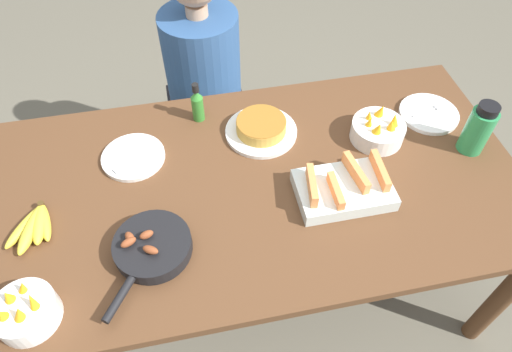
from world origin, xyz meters
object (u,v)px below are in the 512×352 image
object	(u,v)px
empty_plate_near_front	(429,114)
hot_sauce_bottle	(197,104)
person_figure	(206,99)
fruit_bowl_mango	(378,130)
empty_plate_far_left	(133,157)
water_bottle	(478,129)
fruit_bowl_citrus	(25,312)
banana_bunch	(35,225)
melon_tray	(344,188)
skillet	(152,248)
frittata_plate_center	(261,128)

from	to	relation	value
empty_plate_near_front	hot_sauce_bottle	size ratio (longest dim) A/B	1.37
person_figure	fruit_bowl_mango	bearing A→B (deg)	-47.93
empty_plate_far_left	water_bottle	bearing A→B (deg)	-9.06
empty_plate_far_left	fruit_bowl_citrus	distance (m)	0.62
empty_plate_far_left	person_figure	size ratio (longest dim) A/B	0.19
banana_bunch	empty_plate_far_left	xyz separation A→B (m)	(0.31, 0.24, -0.01)
banana_bunch	empty_plate_near_front	world-z (taller)	banana_bunch
melon_tray	skillet	distance (m)	0.64
fruit_bowl_mango	fruit_bowl_citrus	xyz separation A→B (m)	(-1.18, -0.46, 0.00)
melon_tray	empty_plate_far_left	world-z (taller)	melon_tray
frittata_plate_center	hot_sauce_bottle	bearing A→B (deg)	149.77
frittata_plate_center	hot_sauce_bottle	distance (m)	0.26
banana_bunch	skillet	size ratio (longest dim) A/B	0.59
banana_bunch	frittata_plate_center	size ratio (longest dim) A/B	0.74
water_bottle	hot_sauce_bottle	world-z (taller)	water_bottle
frittata_plate_center	fruit_bowl_mango	bearing A→B (deg)	-14.90
empty_plate_near_front	skillet	bearing A→B (deg)	-159.77
banana_bunch	water_bottle	bearing A→B (deg)	1.87
fruit_bowl_citrus	person_figure	size ratio (longest dim) A/B	0.14
banana_bunch	fruit_bowl_citrus	distance (m)	0.30
person_figure	frittata_plate_center	bearing A→B (deg)	-73.15
fruit_bowl_mango	water_bottle	distance (m)	0.34
fruit_bowl_mango	water_bottle	world-z (taller)	water_bottle
banana_bunch	hot_sauce_bottle	distance (m)	0.69
empty_plate_near_front	water_bottle	size ratio (longest dim) A/B	1.12
fruit_bowl_citrus	water_bottle	world-z (taller)	water_bottle
hot_sauce_bottle	person_figure	size ratio (longest dim) A/B	0.14
water_bottle	person_figure	bearing A→B (deg)	139.77
empty_plate_near_front	fruit_bowl_citrus	size ratio (longest dim) A/B	1.32
melon_tray	water_bottle	distance (m)	0.53
skillet	fruit_bowl_citrus	world-z (taller)	fruit_bowl_citrus
empty_plate_near_front	hot_sauce_bottle	world-z (taller)	hot_sauce_bottle
frittata_plate_center	hot_sauce_bottle	world-z (taller)	hot_sauce_bottle
empty_plate_far_left	hot_sauce_bottle	distance (m)	0.31
fruit_bowl_citrus	fruit_bowl_mango	bearing A→B (deg)	21.45
skillet	water_bottle	size ratio (longest dim) A/B	1.67
hot_sauce_bottle	fruit_bowl_citrus	bearing A→B (deg)	-128.15
banana_bunch	hot_sauce_bottle	xyz separation A→B (m)	(0.56, 0.40, 0.05)
fruit_bowl_mango	water_bottle	size ratio (longest dim) A/B	0.96
skillet	empty_plate_near_front	bearing A→B (deg)	142.90
banana_bunch	melon_tray	world-z (taller)	melon_tray
fruit_bowl_citrus	empty_plate_near_front	bearing A→B (deg)	20.73
melon_tray	hot_sauce_bottle	size ratio (longest dim) A/B	1.88
water_bottle	fruit_bowl_mango	bearing A→B (deg)	159.80
empty_plate_far_left	water_bottle	world-z (taller)	water_bottle
banana_bunch	melon_tray	size ratio (longest dim) A/B	0.64
banana_bunch	empty_plate_far_left	bearing A→B (deg)	37.81
banana_bunch	empty_plate_far_left	world-z (taller)	banana_bunch
frittata_plate_center	fruit_bowl_mango	size ratio (longest dim) A/B	1.38
melon_tray	fruit_bowl_citrus	bearing A→B (deg)	-166.33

